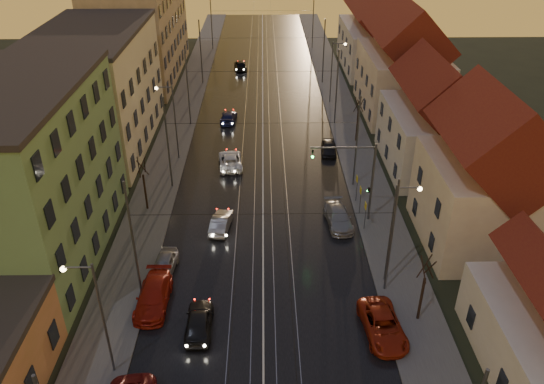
{
  "coord_description": "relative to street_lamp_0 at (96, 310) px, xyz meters",
  "views": [
    {
      "loc": [
        0.16,
        -19.83,
        24.99
      ],
      "look_at": [
        0.78,
        18.42,
        2.63
      ],
      "focal_mm": 35.0,
      "sensor_mm": 36.0,
      "label": 1
    }
  ],
  "objects": [
    {
      "name": "catenary_pole_l_5",
      "position": [
        0.5,
        70.0,
        -0.39
      ],
      "size": [
        0.16,
        0.16,
        9.0
      ],
      "primitive_type": "cylinder",
      "color": "#595B60",
      "rests_on": "ground"
    },
    {
      "name": "bare_tree_0",
      "position": [
        -1.09,
        18.0,
        -2.4
      ],
      "size": [
        1.09,
        1.09,
        5.11
      ],
      "color": "black",
      "rests_on": "ground"
    },
    {
      "name": "parked_right_2",
      "position": [
        16.12,
        29.04,
        -4.24
      ],
      "size": [
        1.77,
        3.89,
        1.29
      ],
      "primitive_type": "imported",
      "rotation": [
        0.0,
        0.0,
        -0.07
      ],
      "color": "black",
      "rests_on": "ground"
    },
    {
      "name": "house_right_3",
      "position": [
        26.1,
        41.0,
        0.92
      ],
      "size": [
        9.18,
        14.28,
        11.5
      ],
      "color": "beige",
      "rests_on": "ground"
    },
    {
      "name": "house_right_2",
      "position": [
        26.1,
        26.0,
        -0.24
      ],
      "size": [
        9.18,
        12.24,
        9.2
      ],
      "color": "beige",
      "rests_on": "ground"
    },
    {
      "name": "sidewalk_left",
      "position": [
        -0.9,
        38.0,
        -4.81
      ],
      "size": [
        4.0,
        120.0,
        0.15
      ],
      "primitive_type": "cube",
      "color": "#4C4C4C",
      "rests_on": "ground"
    },
    {
      "name": "apartment_left_3",
      "position": [
        -8.4,
        56.0,
        2.11
      ],
      "size": [
        10.0,
        24.0,
        14.0
      ],
      "primitive_type": "cube",
      "color": "#8E7A5B",
      "rests_on": "ground"
    },
    {
      "name": "bare_tree_2",
      "position": [
        19.51,
        32.0,
        -2.4
      ],
      "size": [
        1.09,
        1.09,
        5.11
      ],
      "color": "black",
      "rests_on": "ground"
    },
    {
      "name": "street_lamp_1",
      "position": [
        18.21,
        8.0,
        0.0
      ],
      "size": [
        1.75,
        0.32,
        8.0
      ],
      "color": "#595B60",
      "rests_on": "ground"
    },
    {
      "name": "driving_car_4",
      "position": [
        5.7,
        58.57,
        -4.16
      ],
      "size": [
        2.24,
        4.45,
        1.45
      ],
      "primitive_type": "imported",
      "rotation": [
        0.0,
        0.0,
        3.27
      ],
      "color": "black",
      "rests_on": "ground"
    },
    {
      "name": "apartment_left_1",
      "position": [
        -8.4,
        12.0,
        1.61
      ],
      "size": [
        10.0,
        18.0,
        13.0
      ],
      "primitive_type": "cube",
      "color": "#6A9760",
      "rests_on": "ground"
    },
    {
      "name": "catenary_pole_r_4",
      "position": [
        17.7,
        52.0,
        -0.39
      ],
      "size": [
        0.16,
        0.16,
        9.0
      ],
      "primitive_type": "cylinder",
      "color": "#595B60",
      "rests_on": "ground"
    },
    {
      "name": "catenary_pole_r_2",
      "position": [
        17.7,
        22.0,
        -0.39
      ],
      "size": [
        0.16,
        0.16,
        9.0
      ],
      "primitive_type": "cylinder",
      "color": "#595B60",
      "rests_on": "ground"
    },
    {
      "name": "catenary_pole_l_1",
      "position": [
        0.5,
        7.0,
        -0.39
      ],
      "size": [
        0.16,
        0.16,
        9.0
      ],
      "primitive_type": "cylinder",
      "color": "#595B60",
      "rests_on": "ground"
    },
    {
      "name": "parked_left_2",
      "position": [
        1.64,
        5.75,
        -4.14
      ],
      "size": [
        2.17,
        5.15,
        1.48
      ],
      "primitive_type": "imported",
      "rotation": [
        0.0,
        0.0,
        -0.02
      ],
      "color": "#A31E10",
      "rests_on": "ground"
    },
    {
      "name": "bare_tree_1",
      "position": [
        19.31,
        4.0,
        -2.4
      ],
      "size": [
        1.09,
        1.09,
        5.11
      ],
      "color": "black",
      "rests_on": "ground"
    },
    {
      "name": "catenary_pole_r_1",
      "position": [
        17.7,
        7.0,
        -0.39
      ],
      "size": [
        0.16,
        0.16,
        9.0
      ],
      "primitive_type": "cylinder",
      "color": "#595B60",
      "rests_on": "ground"
    },
    {
      "name": "sidewalk_right",
      "position": [
        19.1,
        38.0,
        -4.81
      ],
      "size": [
        4.0,
        120.0,
        0.15
      ],
      "primitive_type": "cube",
      "color": "#4C4C4C",
      "rests_on": "ground"
    },
    {
      "name": "catenary_pole_l_2",
      "position": [
        0.5,
        22.0,
        -0.39
      ],
      "size": [
        0.16,
        0.16,
        9.0
      ],
      "primitive_type": "cylinder",
      "color": "#595B60",
      "rests_on": "ground"
    },
    {
      "name": "traffic_light_mast",
      "position": [
        17.1,
        16.0,
        -0.29
      ],
      "size": [
        5.3,
        0.32,
        7.2
      ],
      "color": "#595B60",
      "rests_on": "ground"
    },
    {
      "name": "tram_rail_3",
      "position": [
        11.3,
        38.0,
        -4.83
      ],
      "size": [
        0.06,
        120.0,
        0.03
      ],
      "primitive_type": "cube",
      "color": "gray",
      "rests_on": "road"
    },
    {
      "name": "parked_right_0",
      "position": [
        16.7,
        2.82,
        -4.19
      ],
      "size": [
        2.78,
        5.23,
        1.4
      ],
      "primitive_type": "imported",
      "rotation": [
        0.0,
        0.0,
        0.09
      ],
      "color": "#9D240F",
      "rests_on": "ground"
    },
    {
      "name": "parked_left_3",
      "position": [
        1.79,
        9.25,
        -4.22
      ],
      "size": [
        1.92,
        4.02,
        1.33
      ],
      "primitive_type": "imported",
      "rotation": [
        0.0,
        0.0,
        -0.09
      ],
      "color": "#9A9A9F",
      "rests_on": "ground"
    },
    {
      "name": "parked_right_1",
      "position": [
        15.45,
        15.47,
        -4.2
      ],
      "size": [
        2.34,
        4.89,
        1.38
      ],
      "primitive_type": "imported",
      "rotation": [
        0.0,
        0.0,
        0.09
      ],
      "color": "#9B9BA0",
      "rests_on": "ground"
    },
    {
      "name": "tram_rail_0",
      "position": [
        6.9,
        38.0,
        -4.83
      ],
      "size": [
        0.06,
        120.0,
        0.03
      ],
      "primitive_type": "cube",
      "color": "gray",
      "rests_on": "road"
    },
    {
      "name": "street_lamp_0",
      "position": [
        0.0,
        0.0,
        0.0
      ],
      "size": [
        1.75,
        0.32,
        8.0
      ],
      "color": "#595B60",
      "rests_on": "ground"
    },
    {
      "name": "house_right_1",
      "position": [
        26.1,
        13.0,
        0.56
      ],
      "size": [
        8.67,
        10.2,
        10.8
      ],
      "color": "beige",
      "rests_on": "ground"
    },
    {
      "name": "driving_car_2",
      "position": [
        5.8,
        26.22,
        -4.2
      ],
      "size": [
        2.77,
        5.13,
        1.37
      ],
      "primitive_type": "imported",
      "rotation": [
        0.0,
        0.0,
        3.25
      ],
      "color": "white",
      "rests_on": "ground"
    },
    {
      "name": "catenary_pole_l_4",
      "position": [
        0.5,
        52.0,
        -0.39
      ],
      "size": [
        0.16,
        0.16,
        9.0
      ],
      "primitive_type": "cylinder",
      "color": "#595B60",
      "rests_on": "ground"
    },
    {
      "name": "catenary_pole_r_3",
      "position": [
        17.7,
        37.0,
        -0.39
      ],
      "size": [
        0.16,
        0.16,
        9.0
      ],
      "primitive_type": "cylinder",
      "color": "#595B60",
      "rests_on": "ground"
    },
    {
      "name": "driving_car_1",
      "position": [
        5.62,
        14.89,
        -4.23
      ],
      "size": [
        1.91,
        4.12,
        1.31
      ],
      "primitive_type": "imported",
      "rotation": [
        0.0,
        0.0,
        3.01
      ],
      "color": "gray",
      "rests_on": "ground"
    },
    {
      "name": "catenary_pole_l_3",
      "position": [
        0.5,
        37.0,
        -0.39
      ],
      "size": [
        0.16,
        0.16,
        9.0
      ],
      "primitive_type": "cylinder",
      "color": "#595B60",
      "rests_on": "ground"
    },
    {
      "name": "tram_rail_1",
      "position": [
        8.33,
        38.0,
        -4.83
      ],
      "size": [
        0.06,
        120.0,
        0.03
      ],
      "primitive_type": "cube",
      "color": "gray",
      "rests_on": "road"
    },
    {
      "name": "street_lamp_3",
      "position": [
        18.21,
        44.0,
        0.0
      ],
      "size": [
        1.75,
        0.32,
        8.0
      ],
      "color": "#595B60",
      "rests_on": "ground"
    },
    {
      "name": "catenary_pole_r_5",
      "position": [
        17.7,
        70.0,
        -0.39
      ],
      "size": [
        0.16,
        0.16,
        9.0
      ],
      "primitive_type": "cylinder",
      "color": "#595B60",
      "rests_on": "ground"
    },
    {
      "name": "tram_rail_2",
      "position": [
        9.87,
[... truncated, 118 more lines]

